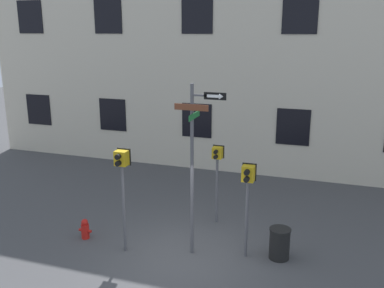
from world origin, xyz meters
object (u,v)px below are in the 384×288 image
fire_hydrant (85,229)px  trash_bin (279,243)px  pedestrian_signal_across (217,164)px  pedestrian_signal_right (248,185)px  pedestrian_signal_left (122,172)px  street_sign_pole (195,157)px

fire_hydrant → trash_bin: size_ratio=0.70×
pedestrian_signal_across → fire_hydrant: pedestrian_signal_across is taller
pedestrian_signal_right → pedestrian_signal_left: bearing=-166.9°
pedestrian_signal_left → pedestrian_signal_right: pedestrian_signal_left is taller
pedestrian_signal_left → pedestrian_signal_across: (1.88, 2.54, -0.35)m
pedestrian_signal_across → trash_bin: 3.08m
street_sign_pole → pedestrian_signal_across: size_ratio=1.86×
street_sign_pole → pedestrian_signal_left: bearing=-165.8°
pedestrian_signal_left → fire_hydrant: 2.45m
pedestrian_signal_left → fire_hydrant: size_ratio=4.82×
street_sign_pole → fire_hydrant: size_ratio=7.71×
fire_hydrant → pedestrian_signal_right: bearing=5.8°
street_sign_pole → trash_bin: (2.21, 0.46, -2.28)m
street_sign_pole → fire_hydrant: bearing=-176.6°
pedestrian_signal_right → trash_bin: (0.86, 0.19, -1.59)m
pedestrian_signal_left → trash_bin: bearing=12.9°
trash_bin → pedestrian_signal_left: bearing=-167.1°
pedestrian_signal_across → street_sign_pole: bearing=-91.2°
pedestrian_signal_left → trash_bin: pedestrian_signal_left is taller
pedestrian_signal_left → trash_bin: size_ratio=3.39×
fire_hydrant → street_sign_pole: bearing=3.4°
street_sign_pole → pedestrian_signal_right: bearing=11.6°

